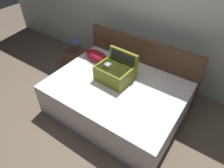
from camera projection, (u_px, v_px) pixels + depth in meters
name	position (u px, v px, depth m)	size (l,w,h in m)	color
ground_plane	(102.00, 125.00, 3.21)	(12.00, 12.00, 0.00)	#6B5B4C
back_wall	(158.00, 12.00, 3.40)	(8.00, 0.10, 2.60)	#B7C1B2
bed	(116.00, 98.00, 3.28)	(2.05, 1.50, 0.55)	silver
headboard	(141.00, 64.00, 3.63)	(2.09, 0.08, 1.00)	#4C3323
hard_case_large	(116.00, 71.00, 3.13)	(0.55, 0.50, 0.42)	olive
pillow_near_headboard	(97.00, 56.00, 3.59)	(0.50, 0.25, 0.16)	maroon
nightstand	(77.00, 61.00, 4.20)	(0.44, 0.40, 0.45)	#4C3323
table_lamp	(74.00, 39.00, 3.87)	(0.19, 0.19, 0.36)	#3F3833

